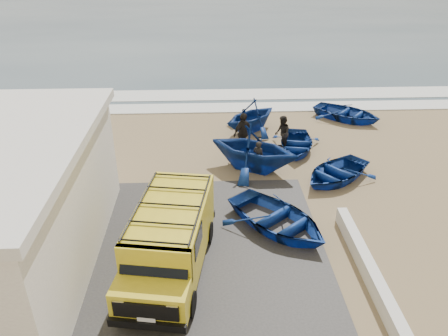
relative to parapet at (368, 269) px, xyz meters
name	(u,v)px	position (x,y,z in m)	size (l,w,h in m)	color
ground	(205,223)	(-5.00, 3.00, -0.28)	(160.00, 160.00, 0.00)	#907953
slab	(143,260)	(-7.00, 1.00, -0.25)	(12.00, 10.00, 0.05)	#393734
ocean	(204,6)	(-5.00, 59.00, -0.27)	(180.00, 88.00, 0.01)	#385166
surf_line	(204,108)	(-5.00, 15.00, -0.25)	(180.00, 1.60, 0.06)	white
surf_wash	(204,95)	(-5.00, 17.50, -0.26)	(180.00, 2.20, 0.04)	white
parapet	(368,269)	(0.00, 0.00, 0.00)	(0.35, 6.00, 0.55)	silver
van	(170,237)	(-6.05, 0.62, 0.93)	(2.85, 5.49, 2.24)	yellow
boat_near_left	(278,219)	(-2.41, 2.56, 0.15)	(2.92, 4.09, 0.85)	navy
boat_near_right	(336,172)	(0.62, 6.02, 0.09)	(2.55, 3.57, 0.74)	navy
boat_mid_left	(254,148)	(-2.82, 7.10, 0.79)	(3.48, 4.03, 2.12)	navy
boat_mid_right	(296,144)	(-0.53, 9.00, 0.07)	(2.38, 3.33, 0.69)	navy
boat_far_left	(251,115)	(-2.51, 11.46, 0.61)	(2.91, 3.37, 1.78)	navy
boat_far_right	(347,113)	(3.11, 12.86, 0.12)	(2.72, 3.82, 0.79)	navy
fisherman_front	(258,157)	(-2.64, 6.77, 0.49)	(0.56, 0.36, 1.53)	black
fisherman_middle	(282,133)	(-1.23, 9.10, 0.59)	(0.84, 0.65, 1.72)	black
fisherman_back	(243,133)	(-3.16, 8.91, 0.72)	(1.16, 0.48, 1.99)	black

